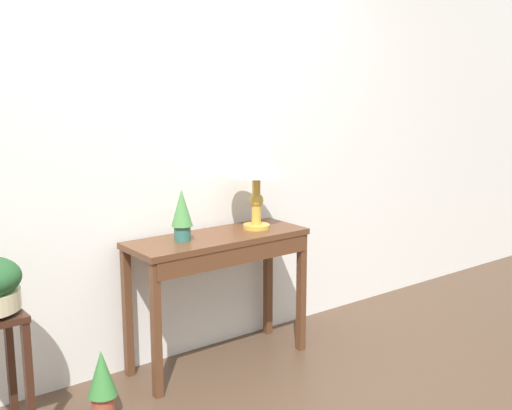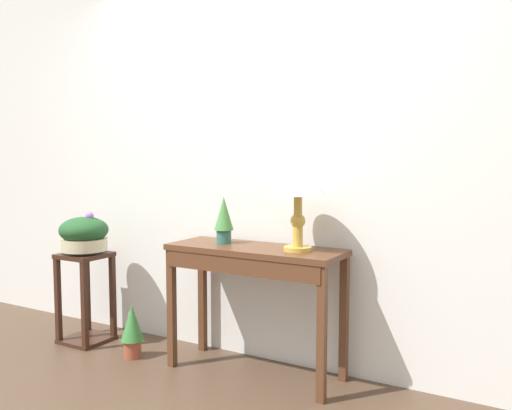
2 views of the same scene
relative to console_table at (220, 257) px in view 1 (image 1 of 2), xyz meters
The scene contains 5 objects.
back_wall_with_art 0.82m from the console_table, 115.73° to the left, with size 9.00×0.10×2.80m.
console_table is the anchor object (origin of this frame).
table_lamp 0.59m from the console_table, ahead, with size 0.32×0.32×0.52m.
potted_plant_on_console 0.37m from the console_table, behind, with size 0.12×0.12×0.29m.
potted_plant_floor 0.96m from the console_table, 169.09° to the right, with size 0.15×0.15×0.36m.
Camera 1 is at (-1.88, -1.95, 1.66)m, focal length 45.17 mm.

